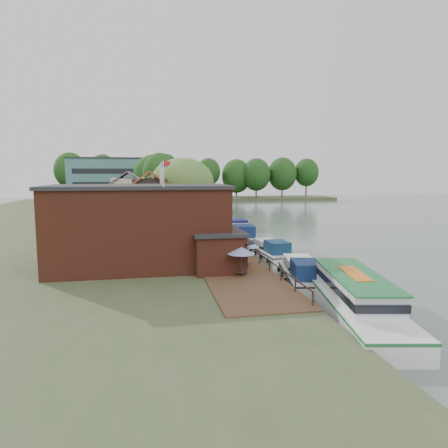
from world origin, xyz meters
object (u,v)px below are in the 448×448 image
cruiser_0 (302,271)px  swan (362,312)px  cottage_c (156,197)px  umbrella_4 (221,240)px  pub (163,226)px  umbrella_5 (220,235)px  cruiser_2 (242,233)px  umbrella_3 (234,242)px  cruiser_4 (218,220)px  umbrella_2 (224,248)px  cruiser_1 (271,249)px  umbrella_1 (247,254)px  willow (183,196)px  hotel_block (122,182)px  cottage_b (129,201)px  cruiser_3 (232,226)px  umbrella_0 (241,262)px  cottage_a (150,206)px  tour_boat (357,297)px

cruiser_0 → swan: size_ratio=22.39×
cottage_c → umbrella_4: bearing=-77.8°
pub → umbrella_5: bearing=52.1°
pub → cruiser_2: size_ratio=1.85×
umbrella_3 → cruiser_4: (3.52, 29.49, -1.12)m
cottage_c → umbrella_2: bearing=-80.2°
umbrella_5 → cruiser_1: size_ratio=0.26×
umbrella_1 → cruiser_4: size_ratio=0.24×
willow → cruiser_4: willow is taller
umbrella_1 → umbrella_4: 7.84m
cruiser_4 → umbrella_2: bearing=-104.2°
hotel_block → cruiser_0: bearing=-75.7°
cottage_b → cruiser_3: (15.25, -1.70, -3.95)m
hotel_block → umbrella_2: (13.74, -70.26, -4.86)m
umbrella_0 → cruiser_2: (5.13, 21.38, -0.96)m
willow → cruiser_2: size_ratio=0.97×
umbrella_4 → cruiser_2: 11.76m
umbrella_2 → cruiser_2: umbrella_2 is taller
cottage_c → cruiser_4: 11.58m
umbrella_3 → cruiser_2: bearing=72.7°
cottage_b → umbrella_5: cottage_b is taller
cottage_a → cruiser_0: size_ratio=0.87×
umbrella_0 → tour_boat: size_ratio=0.18×
pub → hotel_block: hotel_block is taller
cottage_b → umbrella_2: size_ratio=4.04×
umbrella_2 → cruiser_2: 16.24m
pub → tour_boat: 17.80m
cottage_a → umbrella_5: 10.44m
cruiser_1 → swan: (0.61, -17.87, -0.91)m
willow → cruiser_1: bearing=-60.4°
cruiser_4 → tour_boat: bearing=-94.3°
cottage_c → tour_boat: cottage_c is taller
umbrella_4 → cruiser_4: (4.62, 28.08, -1.12)m
umbrella_4 → umbrella_5: size_ratio=0.97×
cottage_a → swan: cottage_a is taller
umbrella_3 → cottage_b: bearing=118.3°
cottage_b → cruiser_0: 33.69m
tour_boat → cottage_b: bearing=123.0°
hotel_block → umbrella_1: size_ratio=10.69×
umbrella_4 → cruiser_0: bearing=-63.4°
pub → cruiser_3: bearing=64.2°
umbrella_1 → cruiser_0: (4.10, -2.35, -1.09)m
cottage_b → umbrella_4: bearing=-62.5°
cottage_c → hotel_block: bearing=102.2°
cruiser_1 → hotel_block: bearing=103.6°
umbrella_1 → umbrella_4: same height
cottage_a → cottage_c: 19.03m
umbrella_1 → cruiser_0: size_ratio=0.24×
umbrella_4 → cruiser_3: 18.64m
umbrella_0 → tour_boat: umbrella_0 is taller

